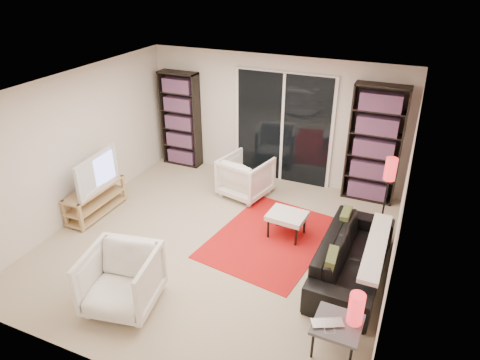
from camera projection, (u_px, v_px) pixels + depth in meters
name	position (u px, v px, depth m)	size (l,w,h in m)	color
floor	(218.00, 243.00, 6.61)	(5.00, 5.00, 0.00)	tan
wall_back	(274.00, 119.00, 8.09)	(5.00, 0.02, 2.40)	beige
wall_front	(98.00, 282.00, 4.01)	(5.00, 0.02, 2.40)	beige
wall_left	(77.00, 146.00, 6.93)	(0.02, 5.00, 2.40)	beige
wall_right	(401.00, 209.00, 5.18)	(0.02, 5.00, 2.40)	beige
ceiling	(213.00, 90.00, 5.50)	(5.00, 5.00, 0.02)	white
sliding_door	(283.00, 129.00, 8.06)	(1.92, 0.08, 2.16)	white
bookshelf_left	(181.00, 120.00, 8.74)	(0.80, 0.30, 1.95)	black
bookshelf_right	(374.00, 145.00, 7.36)	(0.90, 0.30, 2.10)	black
tv_stand	(96.00, 200.00, 7.25)	(0.38, 1.18, 0.50)	tan
tv	(92.00, 171.00, 6.99)	(1.06, 0.14, 0.61)	black
rug	(271.00, 238.00, 6.71)	(1.60, 2.16, 0.01)	red
sofa	(353.00, 257.00, 5.81)	(2.07, 0.81, 0.61)	black
armchair_back	(246.00, 176.00, 7.79)	(0.80, 0.82, 0.75)	silver
armchair_front	(121.00, 280.00, 5.25)	(0.84, 0.87, 0.79)	silver
ottoman	(287.00, 217.00, 6.62)	(0.61, 0.51, 0.40)	silver
side_table	(337.00, 326.00, 4.64)	(0.53, 0.53, 0.40)	#4A494F
laptop	(328.00, 327.00, 4.55)	(0.34, 0.22, 0.03)	silver
table_lamp	(356.00, 309.00, 4.55)	(0.17, 0.17, 0.38)	red
floor_lamp	(389.00, 178.00, 6.42)	(0.19, 0.19, 1.29)	black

